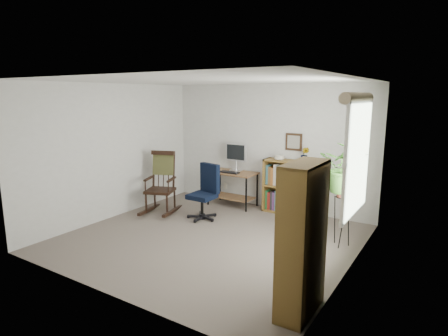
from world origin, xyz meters
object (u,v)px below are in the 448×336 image
Objects in this scene: rocking_chair at (160,182)px; low_bookshelf at (289,187)px; desk at (232,189)px; tall_bookshelf at (302,240)px; office_chair at (202,192)px.

low_bookshelf is (2.06, 1.26, -0.08)m from rocking_chair.
tall_bookshelf reaches higher than desk.
tall_bookshelf is (2.57, -1.86, 0.28)m from office_chair.
rocking_chair is (-0.88, -0.12, 0.09)m from office_chair.
low_bookshelf is at bearing 54.86° from office_chair.
tall_bookshelf reaches higher than office_chair.
tall_bookshelf is (2.55, -2.87, 0.44)m from desk.
rocking_chair is at bearing -128.54° from desk.
tall_bookshelf is at bearing -47.82° from rocking_chair.
low_bookshelf is 0.65× the size of tall_bookshelf.
low_bookshelf is at bearing 10.21° from rocking_chair.
tall_bookshelf is at bearing -24.82° from office_chair.
tall_bookshelf is (1.39, -2.99, 0.28)m from low_bookshelf.
low_bookshelf is at bearing 5.91° from desk.
office_chair is 0.64× the size of tall_bookshelf.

